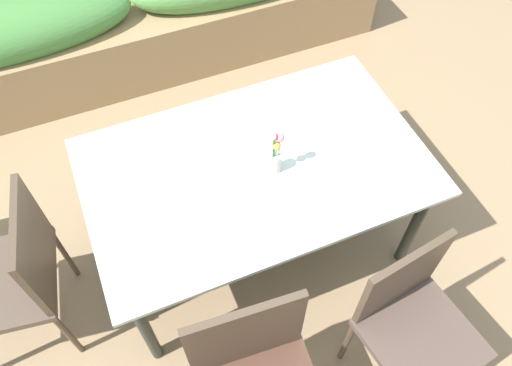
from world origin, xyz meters
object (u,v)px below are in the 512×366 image
(chair_end_left, at_px, (15,272))
(flower_vase, at_px, (276,154))
(dining_table, at_px, (256,173))
(chair_near_right, at_px, (413,320))
(planter_box, at_px, (139,27))

(chair_end_left, bearing_deg, flower_vase, -83.80)
(dining_table, xyz_separation_m, chair_near_right, (0.35, -0.89, -0.12))
(chair_end_left, bearing_deg, planter_box, -22.23)
(chair_end_left, height_order, flower_vase, flower_vase)
(chair_end_left, relative_size, flower_vase, 3.63)
(flower_vase, bearing_deg, chair_near_right, -71.47)
(chair_near_right, bearing_deg, chair_end_left, -38.09)
(dining_table, bearing_deg, flower_vase, -37.28)
(dining_table, height_order, flower_vase, flower_vase)
(chair_end_left, bearing_deg, dining_table, -81.17)
(dining_table, bearing_deg, chair_end_left, -179.42)
(flower_vase, distance_m, planter_box, 1.81)
(dining_table, distance_m, chair_near_right, 0.96)
(chair_end_left, xyz_separation_m, planter_box, (0.99, 1.69, -0.16))
(planter_box, bearing_deg, dining_table, -83.75)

